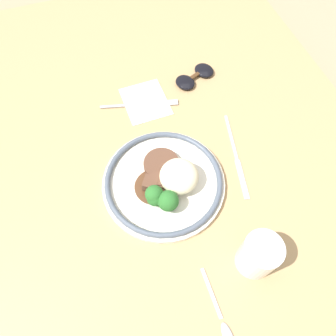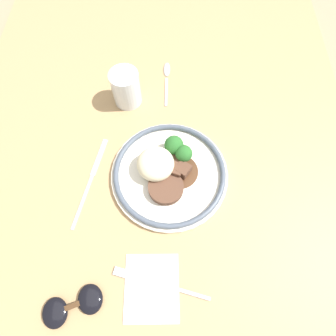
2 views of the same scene
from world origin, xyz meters
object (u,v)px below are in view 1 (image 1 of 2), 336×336
juice_glass (258,256)px  fork (147,104)px  knife (237,158)px  plate (165,182)px  sunglasses (195,76)px  spoon (224,326)px

juice_glass → fork: juice_glass is taller
fork → knife: bearing=-41.5°
fork → knife: (0.21, 0.15, -0.00)m
plate → sunglasses: (-0.27, 0.17, -0.01)m
juice_glass → knife: 0.24m
juice_glass → knife: juice_glass is taller
knife → spoon: size_ratio=1.49×
spoon → sunglasses: bearing=163.9°
juice_glass → sunglasses: bearing=172.3°
knife → sunglasses: (-0.26, -0.00, 0.01)m
plate → knife: plate is taller
juice_glass → fork: (-0.44, -0.08, -0.04)m
knife → spoon: 0.35m
fork → plate: bearing=-83.1°
juice_glass → knife: (-0.22, 0.07, -0.04)m
sunglasses → plate: bearing=-53.5°
juice_glass → spoon: juice_glass is taller
plate → sunglasses: plate is taller
spoon → fork: bearing=178.0°
plate → spoon: size_ratio=1.78×
juice_glass → spoon: size_ratio=0.62×
juice_glass → spoon: 0.14m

